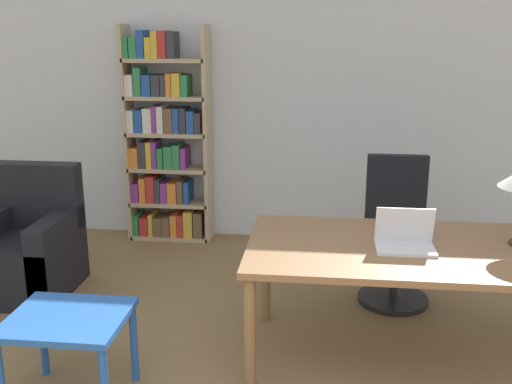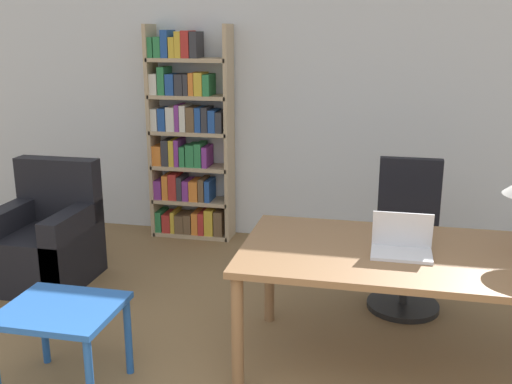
% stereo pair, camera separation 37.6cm
% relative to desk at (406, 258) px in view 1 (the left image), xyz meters
% --- Properties ---
extents(wall_back, '(8.00, 0.06, 2.70)m').
position_rel_desk_xyz_m(wall_back, '(-0.80, 2.28, 0.67)').
color(wall_back, silver).
rests_on(wall_back, ground_plane).
extents(desk, '(1.89, 1.04, 0.76)m').
position_rel_desk_xyz_m(desk, '(0.00, 0.00, 0.00)').
color(desk, olive).
rests_on(desk, ground_plane).
extents(laptop, '(0.34, 0.23, 0.24)m').
position_rel_desk_xyz_m(laptop, '(-0.02, -0.04, 0.13)').
color(laptop, silver).
rests_on(laptop, desk).
extents(office_chair, '(0.53, 0.53, 1.10)m').
position_rel_desk_xyz_m(office_chair, '(0.05, 0.93, -0.19)').
color(office_chair, black).
rests_on(office_chair, ground_plane).
extents(side_table_blue, '(0.62, 0.55, 0.52)m').
position_rel_desk_xyz_m(side_table_blue, '(-1.85, -0.63, -0.24)').
color(side_table_blue, '#2356A3').
rests_on(side_table_blue, ground_plane).
extents(armchair, '(0.70, 0.76, 0.97)m').
position_rel_desk_xyz_m(armchair, '(-2.79, 0.74, -0.36)').
color(armchair, black).
rests_on(armchair, ground_plane).
extents(bookshelf, '(0.80, 0.28, 2.05)m').
position_rel_desk_xyz_m(bookshelf, '(-2.02, 2.09, 0.27)').
color(bookshelf, tan).
rests_on(bookshelf, ground_plane).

